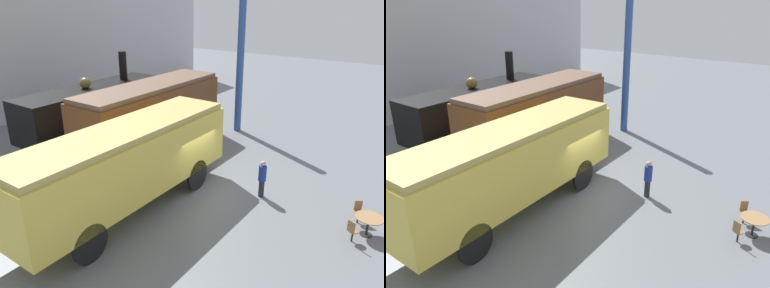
% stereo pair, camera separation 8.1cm
% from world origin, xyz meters
% --- Properties ---
extents(ground_plane, '(80.00, 80.00, 0.00)m').
position_xyz_m(ground_plane, '(0.00, 0.00, 0.00)').
color(ground_plane, slate).
extents(steam_locomotive, '(9.41, 2.57, 4.93)m').
position_xyz_m(steam_locomotive, '(1.75, 8.64, 2.01)').
color(steam_locomotive, black).
rests_on(steam_locomotive, ground_plane).
extents(passenger_coach_wooden, '(9.40, 2.64, 3.76)m').
position_xyz_m(passenger_coach_wooden, '(2.35, 4.68, 2.19)').
color(passenger_coach_wooden, brown).
rests_on(passenger_coach_wooden, ground_plane).
extents(passenger_coach_vintage, '(10.13, 2.55, 3.55)m').
position_xyz_m(passenger_coach_vintage, '(-3.10, 1.18, 2.19)').
color(passenger_coach_vintage, '#E0C64C').
rests_on(passenger_coach_vintage, ground_plane).
extents(cafe_table_near, '(0.99, 0.99, 0.74)m').
position_xyz_m(cafe_table_near, '(0.62, -7.04, 0.61)').
color(cafe_table_near, black).
rests_on(cafe_table_near, ground_plane).
extents(cafe_chair_0, '(0.40, 0.38, 0.87)m').
position_xyz_m(cafe_chair_0, '(-0.16, -6.67, 0.51)').
color(cafe_chair_0, black).
rests_on(cafe_chair_0, ground_plane).
extents(cafe_chair_2, '(0.40, 0.40, 0.87)m').
position_xyz_m(cafe_chair_2, '(1.33, -6.55, 0.51)').
color(cafe_chair_2, black).
rests_on(cafe_chair_2, ground_plane).
extents(visitor_person, '(0.34, 0.34, 1.68)m').
position_xyz_m(visitor_person, '(0.99, -2.67, 0.91)').
color(visitor_person, '#262633').
rests_on(visitor_person, ground_plane).
extents(support_pillar, '(0.44, 0.44, 8.00)m').
position_xyz_m(support_pillar, '(8.00, 2.36, 4.00)').
color(support_pillar, '#2D519E').
rests_on(support_pillar, ground_plane).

